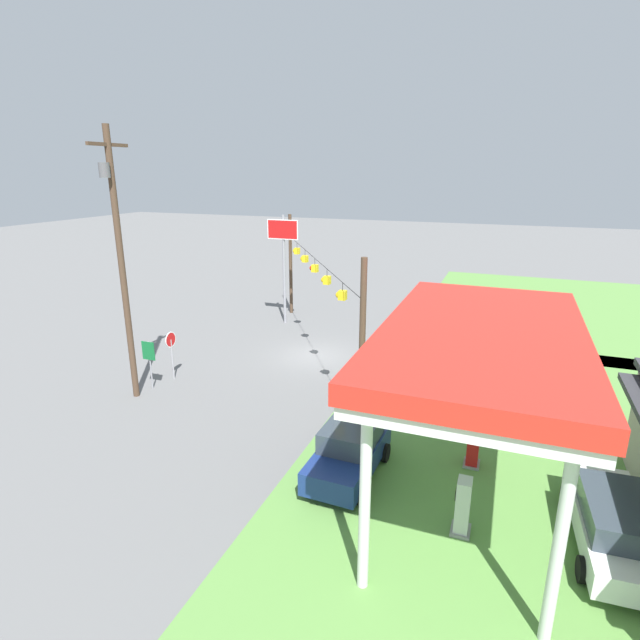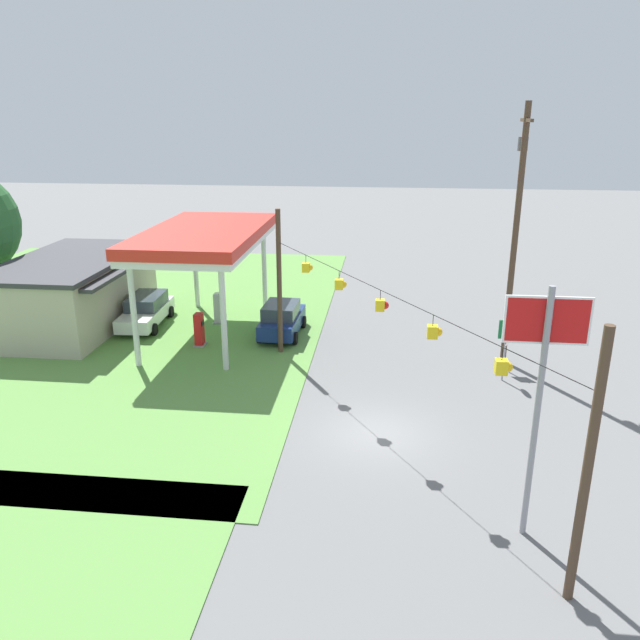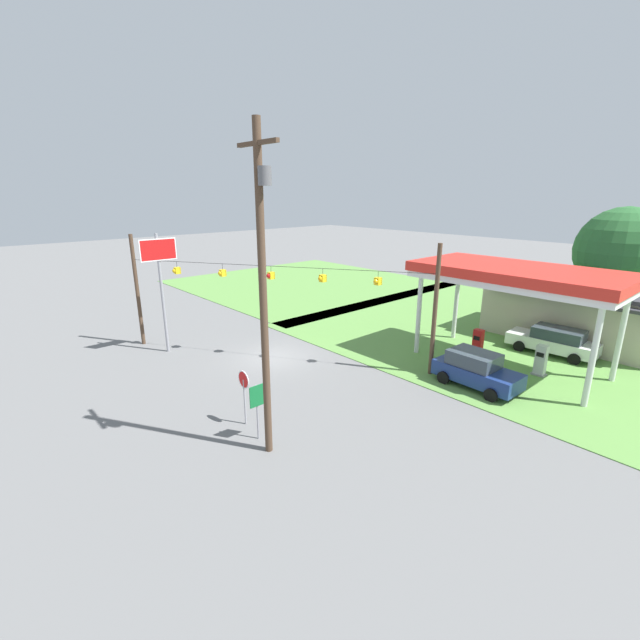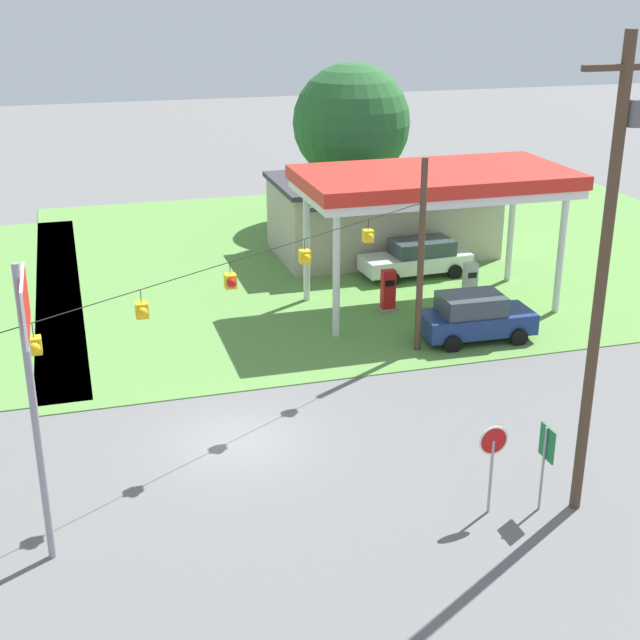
# 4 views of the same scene
# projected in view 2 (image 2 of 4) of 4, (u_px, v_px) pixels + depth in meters

# --- Properties ---
(ground_plane) EXTENTS (160.00, 160.00, 0.00)m
(ground_plane) POSITION_uv_depth(u_px,v_px,m) (376.00, 434.00, 23.54)
(ground_plane) COLOR slate
(grass_verge_station_corner) EXTENTS (36.00, 28.00, 0.04)m
(grass_verge_station_corner) POSITION_uv_depth(u_px,v_px,m) (87.00, 317.00, 36.75)
(grass_verge_station_corner) COLOR #5B8E42
(grass_verge_station_corner) RESTS_ON ground
(gas_station_canopy) EXTENTS (10.93, 5.66, 5.80)m
(gas_station_canopy) POSITION_uv_depth(u_px,v_px,m) (204.00, 238.00, 32.35)
(gas_station_canopy) COLOR silver
(gas_station_canopy) RESTS_ON ground
(gas_station_store) EXTENTS (10.78, 6.55, 3.86)m
(gas_station_store) POSITION_uv_depth(u_px,v_px,m) (73.00, 291.00, 34.97)
(gas_station_store) COLOR #B2A893
(gas_station_store) RESTS_ON ground
(fuel_pump_near) EXTENTS (0.71, 0.56, 1.77)m
(fuel_pump_near) POSITION_uv_depth(u_px,v_px,m) (199.00, 331.00, 32.02)
(fuel_pump_near) COLOR gray
(fuel_pump_near) RESTS_ON ground
(fuel_pump_far) EXTENTS (0.71, 0.56, 1.77)m
(fuel_pump_far) POSITION_uv_depth(u_px,v_px,m) (218.00, 309.00, 35.51)
(fuel_pump_far) COLOR gray
(fuel_pump_far) RESTS_ON ground
(car_at_pumps_front) EXTENTS (4.36, 2.21, 1.86)m
(car_at_pumps_front) POSITION_uv_depth(u_px,v_px,m) (282.00, 319.00, 33.50)
(car_at_pumps_front) COLOR navy
(car_at_pumps_front) RESTS_ON ground
(car_at_pumps_rear) EXTENTS (5.16, 2.31, 1.73)m
(car_at_pumps_rear) POSITION_uv_depth(u_px,v_px,m) (146.00, 310.00, 35.16)
(car_at_pumps_rear) COLOR white
(car_at_pumps_rear) RESTS_ON ground
(stop_sign_roadside) EXTENTS (0.80, 0.08, 2.50)m
(stop_sign_roadside) POSITION_uv_depth(u_px,v_px,m) (506.00, 343.00, 27.63)
(stop_sign_roadside) COLOR #99999E
(stop_sign_roadside) RESTS_ON ground
(stop_sign_overhead) EXTENTS (0.22, 2.20, 7.39)m
(stop_sign_overhead) POSITION_uv_depth(u_px,v_px,m) (543.00, 361.00, 16.40)
(stop_sign_overhead) COLOR gray
(stop_sign_overhead) RESTS_ON ground
(route_sign) EXTENTS (0.10, 0.70, 2.40)m
(route_sign) POSITION_uv_depth(u_px,v_px,m) (506.00, 335.00, 28.92)
(route_sign) COLOR gray
(route_sign) RESTS_ON ground
(utility_pole_main) EXTENTS (2.20, 0.44, 11.99)m
(utility_pole_main) POSITION_uv_depth(u_px,v_px,m) (516.00, 225.00, 28.25)
(utility_pole_main) COLOR #4C3828
(utility_pole_main) RESTS_ON ground
(signal_span_gantry) EXTENTS (15.91, 10.24, 7.22)m
(signal_span_gantry) POSITION_uv_depth(u_px,v_px,m) (380.00, 333.00, 22.25)
(signal_span_gantry) COLOR #4C3828
(signal_span_gantry) RESTS_ON ground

